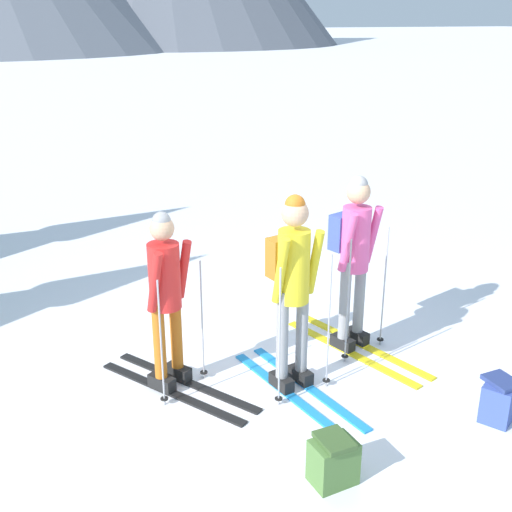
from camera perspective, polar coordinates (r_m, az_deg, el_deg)
ground_plane at (r=6.23m, az=1.81°, el=-10.13°), size 400.00×400.00×0.00m
skier_in_red at (r=5.61m, az=-8.06°, el=-3.55°), size 1.11×1.61×1.67m
skier_in_yellow at (r=5.51m, az=3.32°, el=-2.33°), size 0.60×1.67×1.83m
skier_in_pink at (r=6.28m, az=8.82°, el=0.25°), size 0.76×1.74×1.81m
backpack_on_snow_front at (r=4.85m, az=6.98°, el=-17.81°), size 0.33×0.28×0.38m
backpack_on_snow_beside at (r=5.82m, az=21.07°, el=-11.95°), size 0.40×0.37×0.38m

